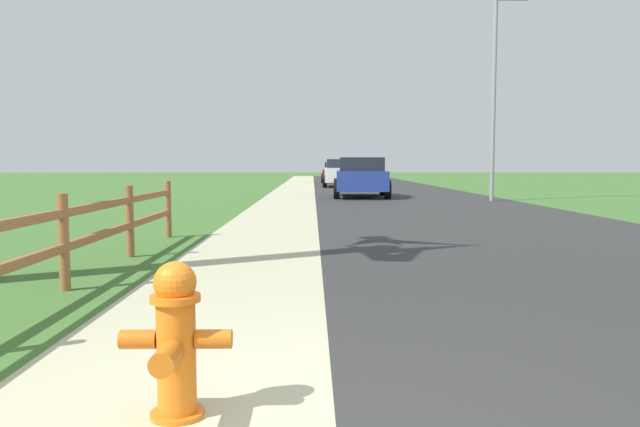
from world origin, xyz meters
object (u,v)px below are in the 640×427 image
(fire_hydrant, at_px, (175,339))
(parked_car_white, at_px, (341,173))
(parked_suv_blue, at_px, (361,177))
(street_lamp, at_px, (497,80))
(parked_car_red, at_px, (338,172))

(fire_hydrant, distance_m, parked_car_white, 31.21)
(fire_hydrant, relative_size, parked_suv_blue, 0.19)
(parked_car_white, height_order, street_lamp, street_lamp)
(parked_suv_blue, distance_m, street_lamp, 6.16)
(fire_hydrant, distance_m, parked_car_red, 39.00)
(fire_hydrant, distance_m, street_lamp, 19.81)
(fire_hydrant, xyz_separation_m, parked_car_white, (2.33, 31.12, 0.36))
(fire_hydrant, xyz_separation_m, parked_suv_blue, (2.60, 20.65, 0.36))
(fire_hydrant, height_order, parked_car_white, parked_car_white)
(parked_suv_blue, bearing_deg, parked_car_red, 90.48)
(fire_hydrant, bearing_deg, parked_car_red, 86.39)
(parked_car_red, distance_m, street_lamp, 21.59)
(parked_car_white, relative_size, street_lamp, 0.60)
(parked_car_white, bearing_deg, parked_car_red, 89.10)
(parked_car_red, bearing_deg, fire_hydrant, -93.61)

